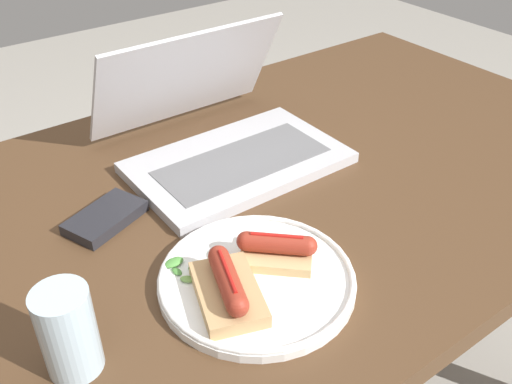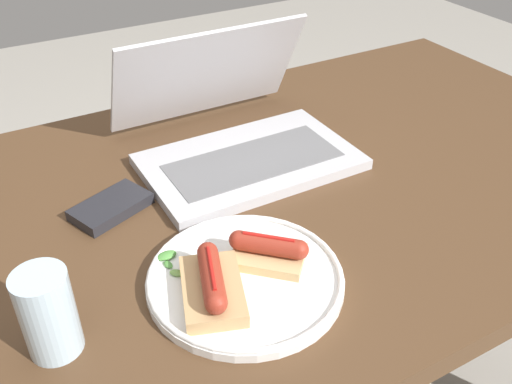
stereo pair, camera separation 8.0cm
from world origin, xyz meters
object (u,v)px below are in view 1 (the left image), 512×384
(laptop, at_px, (223,137))
(external_drive, at_px, (105,218))
(drinking_glass, at_px, (68,332))
(plate, at_px, (257,279))

(laptop, height_order, external_drive, laptop)
(laptop, xyz_separation_m, drinking_glass, (-0.38, -0.28, 0.02))
(plate, height_order, external_drive, same)
(plate, distance_m, drinking_glass, 0.24)
(laptop, distance_m, drinking_glass, 0.47)
(plate, relative_size, external_drive, 1.94)
(laptop, xyz_separation_m, external_drive, (-0.24, -0.06, -0.03))
(plate, bearing_deg, drinking_glass, 176.46)
(plate, xyz_separation_m, drinking_glass, (-0.24, 0.01, 0.04))
(external_drive, bearing_deg, drinking_glass, -142.26)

